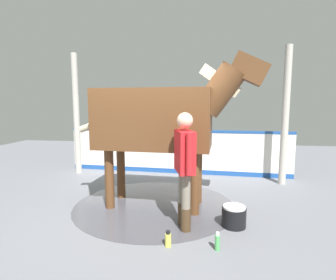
# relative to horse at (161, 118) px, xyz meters

# --- Properties ---
(ground_plane) EXTENTS (16.00, 16.00, 0.02)m
(ground_plane) POSITION_rel_horse_xyz_m (-0.09, 0.24, -1.59)
(ground_plane) COLOR slate
(wet_patch) EXTENTS (2.91, 2.91, 0.00)m
(wet_patch) POSITION_rel_horse_xyz_m (0.01, 0.11, -1.58)
(wet_patch) COLOR #4C4C54
(wet_patch) RESTS_ON ground
(barrier_wall) EXTENTS (0.41, 5.85, 1.16)m
(barrier_wall) POSITION_rel_horse_xyz_m (2.37, -0.02, -1.04)
(barrier_wall) COLOR white
(barrier_wall) RESTS_ON ground
(roof_post_near) EXTENTS (0.16, 0.16, 3.10)m
(roof_post_near) POSITION_rel_horse_xyz_m (1.73, -2.54, -0.03)
(roof_post_near) COLOR #B7B2A8
(roof_post_near) RESTS_ON ground
(roof_post_far) EXTENTS (0.16, 0.16, 3.10)m
(roof_post_far) POSITION_rel_horse_xyz_m (2.02, 2.56, -0.03)
(roof_post_far) COLOR #B7B2A8
(roof_post_far) RESTS_ON ground
(horse) EXTENTS (1.13, 3.33, 2.66)m
(horse) POSITION_rel_horse_xyz_m (0.00, 0.00, 0.00)
(horse) COLOR brown
(horse) RESTS_ON ground
(handler) EXTENTS (0.66, 0.35, 1.71)m
(handler) POSITION_rel_horse_xyz_m (-0.83, -0.49, -0.59)
(handler) COLOR #47331E
(handler) RESTS_ON ground
(wash_bucket) EXTENTS (0.36, 0.36, 0.32)m
(wash_bucket) POSITION_rel_horse_xyz_m (-0.70, -1.23, -1.42)
(wash_bucket) COLOR black
(wash_bucket) RESTS_ON ground
(bottle_shampoo) EXTENTS (0.08, 0.08, 0.21)m
(bottle_shampoo) POSITION_rel_horse_xyz_m (-1.42, -0.33, -1.48)
(bottle_shampoo) COLOR #D8CC4C
(bottle_shampoo) RESTS_ON ground
(bottle_spray) EXTENTS (0.06, 0.06, 0.24)m
(bottle_spray) POSITION_rel_horse_xyz_m (-1.42, -0.96, -1.47)
(bottle_spray) COLOR #4CA559
(bottle_spray) RESTS_ON ground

